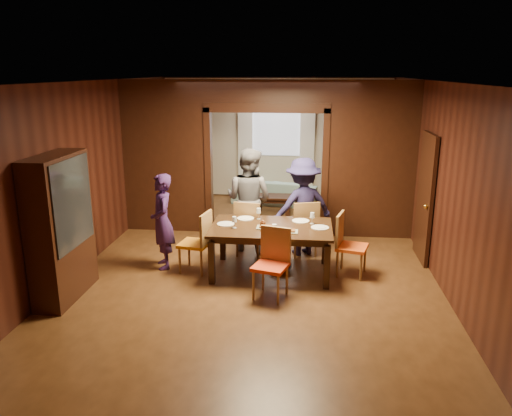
# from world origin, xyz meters

# --- Properties ---
(floor) EXTENTS (9.00, 9.00, 0.00)m
(floor) POSITION_xyz_m (0.00, 0.00, 0.00)
(floor) COLOR #4B2C15
(floor) RESTS_ON ground
(ceiling) EXTENTS (5.50, 9.00, 0.02)m
(ceiling) POSITION_xyz_m (0.00, 0.00, 2.90)
(ceiling) COLOR silver
(ceiling) RESTS_ON room_walls
(room_walls) EXTENTS (5.52, 9.01, 2.90)m
(room_walls) POSITION_xyz_m (0.00, 1.89, 1.51)
(room_walls) COLOR black
(room_walls) RESTS_ON floor
(person_purple) EXTENTS (0.55, 0.65, 1.52)m
(person_purple) POSITION_xyz_m (-1.48, -0.31, 0.76)
(person_purple) COLOR #351B4F
(person_purple) RESTS_ON floor
(person_grey) EXTENTS (1.07, 0.97, 1.80)m
(person_grey) POSITION_xyz_m (-0.22, 0.66, 0.90)
(person_grey) COLOR #5F5D65
(person_grey) RESTS_ON floor
(person_navy) EXTENTS (1.23, 1.00, 1.66)m
(person_navy) POSITION_xyz_m (0.71, 0.55, 0.83)
(person_navy) COLOR #201B44
(person_navy) RESTS_ON floor
(sofa) EXTENTS (2.04, 1.05, 0.57)m
(sofa) POSITION_xyz_m (0.01, 3.85, 0.28)
(sofa) COLOR #95C2C3
(sofa) RESTS_ON floor
(serving_bowl) EXTENTS (0.36, 0.36, 0.09)m
(serving_bowl) POSITION_xyz_m (0.40, -0.26, 0.80)
(serving_bowl) COLOR black
(serving_bowl) RESTS_ON dining_table
(dining_table) EXTENTS (1.84, 1.14, 0.76)m
(dining_table) POSITION_xyz_m (0.25, -0.38, 0.38)
(dining_table) COLOR black
(dining_table) RESTS_ON floor
(coffee_table) EXTENTS (0.80, 0.50, 0.40)m
(coffee_table) POSITION_xyz_m (0.05, 2.96, 0.20)
(coffee_table) COLOR black
(coffee_table) RESTS_ON floor
(chair_left) EXTENTS (0.51, 0.51, 0.97)m
(chair_left) POSITION_xyz_m (-0.94, -0.43, 0.48)
(chair_left) COLOR orange
(chair_left) RESTS_ON floor
(chair_right) EXTENTS (0.54, 0.54, 0.97)m
(chair_right) POSITION_xyz_m (1.49, -0.33, 0.48)
(chair_right) COLOR #EF5316
(chair_right) RESTS_ON floor
(chair_far_l) EXTENTS (0.51, 0.51, 0.97)m
(chair_far_l) POSITION_xyz_m (-0.16, 0.39, 0.48)
(chair_far_l) COLOR orange
(chair_far_l) RESTS_ON floor
(chair_far_r) EXTENTS (0.55, 0.55, 0.97)m
(chair_far_r) POSITION_xyz_m (0.72, 0.49, 0.48)
(chair_far_r) COLOR orange
(chair_far_r) RESTS_ON floor
(chair_near) EXTENTS (0.55, 0.55, 0.97)m
(chair_near) POSITION_xyz_m (0.31, -1.24, 0.48)
(chair_near) COLOR red
(chair_near) RESTS_ON floor
(hutch) EXTENTS (0.40, 1.20, 2.00)m
(hutch) POSITION_xyz_m (-2.53, -1.50, 1.00)
(hutch) COLOR black
(hutch) RESTS_ON floor
(door_right) EXTENTS (0.06, 0.90, 2.10)m
(door_right) POSITION_xyz_m (2.70, 0.50, 1.05)
(door_right) COLOR black
(door_right) RESTS_ON floor
(window_far) EXTENTS (1.20, 0.03, 1.30)m
(window_far) POSITION_xyz_m (0.00, 4.44, 1.70)
(window_far) COLOR silver
(window_far) RESTS_ON back_wall
(curtain_left) EXTENTS (0.35, 0.06, 2.40)m
(curtain_left) POSITION_xyz_m (-0.75, 4.40, 1.25)
(curtain_left) COLOR white
(curtain_left) RESTS_ON back_wall
(curtain_right) EXTENTS (0.35, 0.06, 2.40)m
(curtain_right) POSITION_xyz_m (0.75, 4.40, 1.25)
(curtain_right) COLOR white
(curtain_right) RESTS_ON back_wall
(plate_left) EXTENTS (0.27, 0.27, 0.01)m
(plate_left) POSITION_xyz_m (-0.46, -0.35, 0.77)
(plate_left) COLOR silver
(plate_left) RESTS_ON dining_table
(plate_far_l) EXTENTS (0.27, 0.27, 0.01)m
(plate_far_l) POSITION_xyz_m (-0.19, -0.02, 0.77)
(plate_far_l) COLOR white
(plate_far_l) RESTS_ON dining_table
(plate_far_r) EXTENTS (0.27, 0.27, 0.01)m
(plate_far_r) POSITION_xyz_m (0.69, -0.06, 0.77)
(plate_far_r) COLOR white
(plate_far_r) RESTS_ON dining_table
(plate_right) EXTENTS (0.27, 0.27, 0.01)m
(plate_right) POSITION_xyz_m (0.99, -0.38, 0.77)
(plate_right) COLOR silver
(plate_right) RESTS_ON dining_table
(plate_near) EXTENTS (0.27, 0.27, 0.01)m
(plate_near) POSITION_xyz_m (0.28, -0.75, 0.77)
(plate_near) COLOR white
(plate_near) RESTS_ON dining_table
(platter_a) EXTENTS (0.30, 0.20, 0.04)m
(platter_a) POSITION_xyz_m (0.19, -0.47, 0.78)
(platter_a) COLOR slate
(platter_a) RESTS_ON dining_table
(platter_b) EXTENTS (0.30, 0.20, 0.04)m
(platter_b) POSITION_xyz_m (0.51, -0.63, 0.78)
(platter_b) COLOR gray
(platter_b) RESTS_ON dining_table
(wineglass_left) EXTENTS (0.08, 0.08, 0.18)m
(wineglass_left) POSITION_xyz_m (-0.30, -0.52, 0.85)
(wineglass_left) COLOR white
(wineglass_left) RESTS_ON dining_table
(wineglass_far) EXTENTS (0.08, 0.08, 0.18)m
(wineglass_far) POSITION_xyz_m (0.02, -0.01, 0.85)
(wineglass_far) COLOR silver
(wineglass_far) RESTS_ON dining_table
(wineglass_right) EXTENTS (0.08, 0.08, 0.18)m
(wineglass_right) POSITION_xyz_m (0.87, -0.18, 0.85)
(wineglass_right) COLOR silver
(wineglass_right) RESTS_ON dining_table
(tumbler) EXTENTS (0.07, 0.07, 0.14)m
(tumbler) POSITION_xyz_m (0.32, -0.72, 0.83)
(tumbler) COLOR silver
(tumbler) RESTS_ON dining_table
(condiment_jar) EXTENTS (0.08, 0.08, 0.11)m
(condiment_jar) POSITION_xyz_m (0.13, -0.45, 0.82)
(condiment_jar) COLOR #4C2411
(condiment_jar) RESTS_ON dining_table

